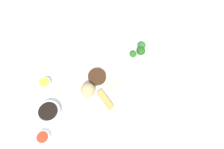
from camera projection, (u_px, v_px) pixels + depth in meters
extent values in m
cube|color=white|center=(93.00, 87.00, 1.14)|extent=(2.20, 2.20, 0.02)
cylinder|color=white|center=(101.00, 90.00, 1.11)|extent=(0.25, 0.25, 0.02)
sphere|color=tan|center=(88.00, 90.00, 1.07)|extent=(0.07, 0.07, 0.07)
cube|color=tan|center=(105.00, 100.00, 1.06)|extent=(0.07, 0.11, 0.03)
cube|color=beige|center=(114.00, 85.00, 1.11)|extent=(0.08, 0.08, 0.01)
cylinder|color=#402615|center=(98.00, 77.00, 1.13)|extent=(0.09, 0.09, 0.02)
cylinder|color=white|center=(140.00, 54.00, 1.21)|extent=(0.21, 0.21, 0.01)
sphere|color=#245E1A|center=(141.00, 51.00, 1.19)|extent=(0.05, 0.05, 0.05)
sphere|color=#2E6E31|center=(142.00, 45.00, 1.20)|extent=(0.04, 0.04, 0.04)
sphere|color=#246D1F|center=(133.00, 54.00, 1.18)|extent=(0.04, 0.04, 0.04)
cylinder|color=white|center=(49.00, 113.00, 1.05)|extent=(0.11, 0.11, 0.04)
cylinder|color=black|center=(48.00, 111.00, 1.03)|extent=(0.09, 0.09, 0.00)
cylinder|color=white|center=(43.00, 138.00, 1.00)|extent=(0.06, 0.06, 0.03)
cylinder|color=red|center=(42.00, 137.00, 0.98)|extent=(0.05, 0.05, 0.00)
cylinder|color=white|center=(45.00, 83.00, 1.12)|extent=(0.06, 0.06, 0.03)
cylinder|color=gold|center=(44.00, 82.00, 1.11)|extent=(0.05, 0.05, 0.00)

